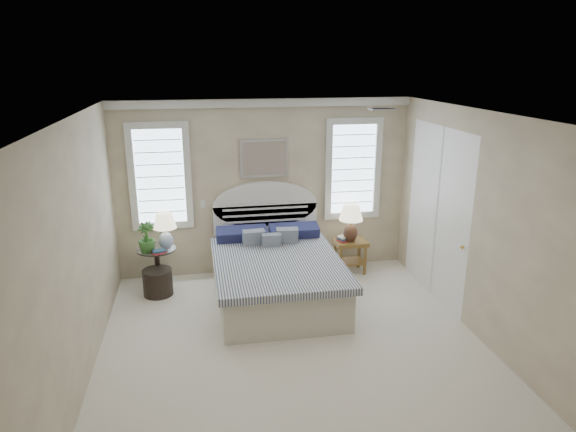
{
  "coord_description": "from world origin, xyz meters",
  "views": [
    {
      "loc": [
        -1.03,
        -5.12,
        3.25
      ],
      "look_at": [
        0.09,
        1.0,
        1.34
      ],
      "focal_mm": 32.0,
      "sensor_mm": 36.0,
      "label": 1
    }
  ],
  "objects_px": {
    "floor_pot": "(158,282)",
    "lamp_left": "(165,227)",
    "nightstand_right": "(350,249)",
    "bed": "(276,272)",
    "lamp_right": "(351,219)",
    "side_table_left": "(158,264)"
  },
  "relations": [
    {
      "from": "lamp_left",
      "to": "side_table_left",
      "type": "bearing_deg",
      "value": 172.0
    },
    {
      "from": "side_table_left",
      "to": "nightstand_right",
      "type": "relative_size",
      "value": 1.19
    },
    {
      "from": "bed",
      "to": "floor_pot",
      "type": "distance_m",
      "value": 1.71
    },
    {
      "from": "bed",
      "to": "nightstand_right",
      "type": "xyz_separation_m",
      "value": [
        1.3,
        0.69,
        0.0
      ]
    },
    {
      "from": "bed",
      "to": "nightstand_right",
      "type": "relative_size",
      "value": 4.29
    },
    {
      "from": "bed",
      "to": "lamp_right",
      "type": "distance_m",
      "value": 1.54
    },
    {
      "from": "nightstand_right",
      "to": "floor_pot",
      "type": "distance_m",
      "value": 2.97
    },
    {
      "from": "nightstand_right",
      "to": "floor_pot",
      "type": "bearing_deg",
      "value": -174.17
    },
    {
      "from": "side_table_left",
      "to": "lamp_right",
      "type": "relative_size",
      "value": 1.05
    },
    {
      "from": "bed",
      "to": "lamp_left",
      "type": "bearing_deg",
      "value": 159.18
    },
    {
      "from": "side_table_left",
      "to": "nightstand_right",
      "type": "bearing_deg",
      "value": 1.94
    },
    {
      "from": "side_table_left",
      "to": "floor_pot",
      "type": "relative_size",
      "value": 1.5
    },
    {
      "from": "side_table_left",
      "to": "lamp_left",
      "type": "xyz_separation_m",
      "value": [
        0.15,
        -0.02,
        0.57
      ]
    },
    {
      "from": "floor_pot",
      "to": "lamp_left",
      "type": "relative_size",
      "value": 0.77
    },
    {
      "from": "side_table_left",
      "to": "lamp_right",
      "type": "distance_m",
      "value": 2.98
    },
    {
      "from": "nightstand_right",
      "to": "lamp_left",
      "type": "height_order",
      "value": "lamp_left"
    },
    {
      "from": "lamp_left",
      "to": "lamp_right",
      "type": "bearing_deg",
      "value": 1.91
    },
    {
      "from": "bed",
      "to": "lamp_left",
      "type": "xyz_separation_m",
      "value": [
        -1.5,
        0.57,
        0.58
      ]
    },
    {
      "from": "floor_pot",
      "to": "lamp_right",
      "type": "height_order",
      "value": "lamp_right"
    },
    {
      "from": "nightstand_right",
      "to": "lamp_right",
      "type": "xyz_separation_m",
      "value": [
        -0.01,
        -0.03,
        0.51
      ]
    },
    {
      "from": "lamp_left",
      "to": "floor_pot",
      "type": "bearing_deg",
      "value": -128.82
    },
    {
      "from": "side_table_left",
      "to": "floor_pot",
      "type": "bearing_deg",
      "value": -89.68
    }
  ]
}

